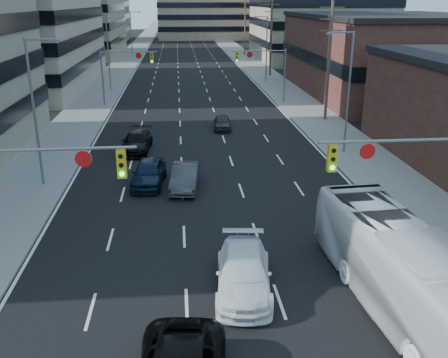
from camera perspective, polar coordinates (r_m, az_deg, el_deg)
name	(u,v)px	position (r m, az deg, el deg)	size (l,w,h in m)	color
road_surface	(184,43)	(140.76, -4.61, 15.24)	(18.00, 300.00, 0.02)	black
sidewalk_left	(141,43)	(141.07, -9.46, 15.08)	(5.00, 300.00, 0.15)	slate
sidewalk_right	(226,42)	(141.38, 0.22, 15.34)	(5.00, 300.00, 0.15)	slate
office_left_far	(68,16)	(112.56, -17.39, 17.40)	(20.00, 30.00, 16.00)	gray
storefront_right_mid	(389,57)	(65.95, 18.39, 13.14)	(20.00, 30.00, 9.00)	#472119
office_right_far	(316,22)	(102.00, 10.52, 17.21)	(22.00, 28.00, 14.00)	gray
bg_block_left	(82,4)	(152.58, -15.95, 18.69)	(24.00, 24.00, 20.00)	#ADA089
bg_block_right	(301,19)	(144.43, 8.75, 17.58)	(22.00, 22.00, 12.00)	gray
signal_near_left	(34,187)	(20.29, -20.91, -0.86)	(6.59, 0.33, 6.00)	slate
signal_near_right	(411,175)	(21.61, 20.61, 0.41)	(6.59, 0.33, 6.00)	slate
signal_far_left	(123,66)	(56.02, -11.43, 12.51)	(6.09, 0.33, 6.00)	slate
signal_far_right	(264,65)	(56.53, 4.65, 12.89)	(6.09, 0.33, 6.00)	slate
utility_pole_block	(329,60)	(48.69, 11.91, 13.19)	(2.20, 0.28, 11.00)	#4C3D2D
utility_pole_midblock	(271,37)	(77.78, 5.41, 15.83)	(2.20, 0.28, 11.00)	#4C3D2D
utility_pole_distant	(245,27)	(107.37, 2.41, 16.97)	(2.20, 0.28, 11.00)	#4C3D2D
streetlight_left_near	(36,106)	(32.04, -20.67, 7.78)	(2.03, 0.22, 9.00)	slate
streetlight_left_mid	(109,50)	(66.14, -12.97, 14.12)	(2.03, 0.22, 9.00)	slate
streetlight_left_far	(132,33)	(100.85, -10.45, 16.08)	(2.03, 0.22, 9.00)	slate
streetlight_right_near	(347,87)	(37.84, 13.87, 10.14)	(2.03, 0.22, 9.00)	slate
streetlight_right_far	(265,46)	(71.62, 4.76, 14.94)	(2.03, 0.22, 9.00)	slate
white_van	(244,273)	(20.25, 2.26, -10.66)	(2.16, 5.32, 1.54)	white
transit_bus	(406,273)	(19.61, 20.11, -10.10)	(2.78, 11.90, 3.31)	silver
sedan_blue	(149,173)	(31.68, -8.61, 0.71)	(1.88, 4.67, 1.59)	black
sedan_grey_center	(185,177)	(30.86, -4.44, 0.25)	(1.57, 4.50, 1.48)	#353538
sedan_black_far	(136,142)	(39.03, -9.97, 4.20)	(2.07, 5.10, 1.48)	black
sedan_grey_right	(222,122)	(45.25, -0.19, 6.49)	(1.47, 3.66, 1.25)	#2B2B2D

